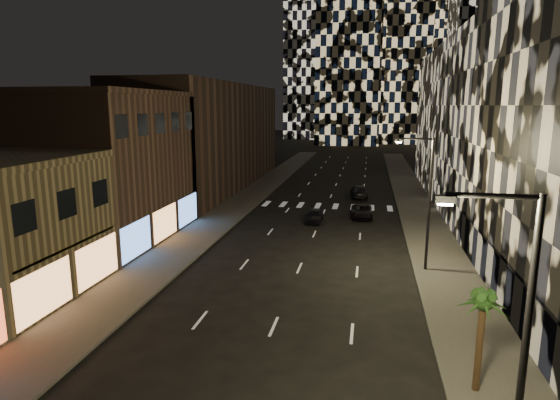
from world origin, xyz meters
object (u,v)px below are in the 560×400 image
at_px(streetlight_far, 426,195).
at_px(palm_tree, 483,308).
at_px(car_dark_oncoming, 359,191).
at_px(streetlight_near, 516,339).
at_px(car_dark_rightlane, 362,211).
at_px(car_dark_midlane, 315,216).

xyz_separation_m(streetlight_far, palm_tree, (0.65, -14.06, -1.76)).
xyz_separation_m(car_dark_oncoming, palm_tree, (5.50, -40.14, 2.86)).
height_order(streetlight_near, car_dark_oncoming, streetlight_near).
height_order(car_dark_oncoming, car_dark_rightlane, car_dark_oncoming).
bearing_deg(car_dark_rightlane, streetlight_far, -76.52).
distance_m(streetlight_far, car_dark_midlane, 15.94).
distance_m(car_dark_oncoming, car_dark_rightlane, 10.93).
distance_m(car_dark_midlane, car_dark_rightlane, 5.28).
bearing_deg(car_dark_rightlane, streetlight_near, -85.49).
bearing_deg(car_dark_midlane, streetlight_far, -53.25).
bearing_deg(streetlight_far, car_dark_oncoming, 100.55).
relative_size(car_dark_rightlane, palm_tree, 1.09).
bearing_deg(palm_tree, streetlight_near, -96.20).
bearing_deg(palm_tree, car_dark_oncoming, 97.80).
bearing_deg(car_dark_oncoming, streetlight_near, 91.36).
relative_size(streetlight_near, car_dark_rightlane, 1.99).
bearing_deg(palm_tree, streetlight_far, 92.63).
bearing_deg(streetlight_far, car_dark_midlane, 125.55).
bearing_deg(car_dark_rightlane, car_dark_oncoming, 90.07).
xyz_separation_m(streetlight_near, palm_tree, (0.65, 5.94, -1.76)).
height_order(streetlight_far, car_dark_rightlane, streetlight_far).
xyz_separation_m(car_dark_rightlane, palm_tree, (5.00, -29.22, 2.96)).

